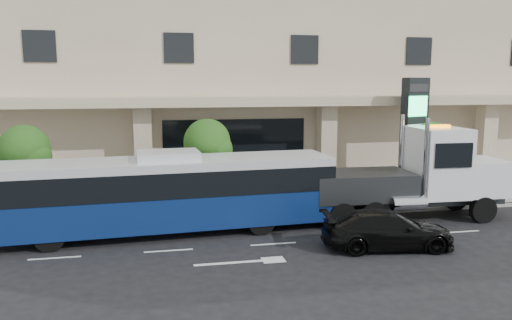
# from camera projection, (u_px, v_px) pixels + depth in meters

# --- Properties ---
(ground) EXTENTS (120.00, 120.00, 0.00)m
(ground) POSITION_uv_depth(u_px,v_px,m) (265.00, 233.00, 20.74)
(ground) COLOR black
(ground) RESTS_ON ground
(sidewalk) EXTENTS (120.00, 6.00, 0.15)m
(sidewalk) POSITION_uv_depth(u_px,v_px,m) (244.00, 203.00, 25.57)
(sidewalk) COLOR gray
(sidewalk) RESTS_ON ground
(curb) EXTENTS (120.00, 0.30, 0.15)m
(curb) POSITION_uv_depth(u_px,v_px,m) (256.00, 218.00, 22.67)
(curb) COLOR gray
(curb) RESTS_ON ground
(convention_center) EXTENTS (60.00, 17.60, 20.00)m
(convention_center) POSITION_uv_depth(u_px,v_px,m) (217.00, 26.00, 34.14)
(convention_center) COLOR tan
(convention_center) RESTS_ON ground
(tree_left) EXTENTS (2.27, 2.20, 4.22)m
(tree_left) POSITION_uv_depth(u_px,v_px,m) (25.00, 153.00, 21.81)
(tree_left) COLOR #422B19
(tree_left) RESTS_ON sidewalk
(tree_mid) EXTENTS (2.28, 2.20, 4.38)m
(tree_mid) POSITION_uv_depth(u_px,v_px,m) (208.00, 146.00, 23.33)
(tree_mid) COLOR #422B19
(tree_mid) RESTS_ON sidewalk
(tree_right) EXTENTS (2.10, 2.00, 4.04)m
(tree_right) POSITION_uv_depth(u_px,v_px,m) (431.00, 144.00, 25.60)
(tree_right) COLOR #422B19
(tree_right) RESTS_ON sidewalk
(city_bus) EXTENTS (13.68, 3.65, 3.43)m
(city_bus) POSITION_uv_depth(u_px,v_px,m) (169.00, 192.00, 20.45)
(city_bus) COLOR black
(city_bus) RESTS_ON ground
(tow_truck) EXTENTS (10.35, 2.86, 4.71)m
(tow_truck) POSITION_uv_depth(u_px,v_px,m) (417.00, 177.00, 22.62)
(tow_truck) COLOR #2D3033
(tow_truck) RESTS_ON ground
(black_sedan) EXTENTS (5.13, 2.61, 1.43)m
(black_sedan) POSITION_uv_depth(u_px,v_px,m) (387.00, 230.00, 18.73)
(black_sedan) COLOR black
(black_sedan) RESTS_ON ground
(signage_pylon) EXTENTS (1.65, 1.08, 6.28)m
(signage_pylon) POSITION_uv_depth(u_px,v_px,m) (414.00, 137.00, 26.33)
(signage_pylon) COLOR black
(signage_pylon) RESTS_ON sidewalk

